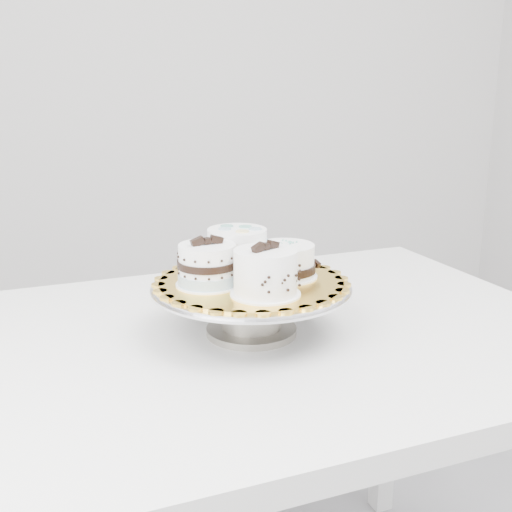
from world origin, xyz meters
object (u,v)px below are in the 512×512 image
object	(u,v)px
cake_swirl	(265,274)
table	(236,374)
cake_ribbon	(286,262)
cake_dots	(237,250)
cake_stand	(251,299)
cake_board	(251,282)
cake_banded	(207,266)

from	to	relation	value
cake_swirl	table	bearing A→B (deg)	80.93
table	cake_ribbon	xyz separation A→B (m)	(0.09, -0.00, 0.20)
table	cake_dots	bearing A→B (deg)	67.03
table	cake_stand	distance (m)	0.14
cake_dots	cake_swirl	bearing A→B (deg)	-95.62
cake_swirl	cake_ribbon	world-z (taller)	cake_swirl
cake_dots	cake_stand	bearing A→B (deg)	-91.95
cake_stand	cake_board	bearing A→B (deg)	-48.81
cake_dots	cake_ribbon	bearing A→B (deg)	-48.21
cake_swirl	cake_dots	world-z (taller)	cake_swirl
cake_ribbon	cake_stand	bearing A→B (deg)	165.10
table	cake_banded	size ratio (longest dim) A/B	11.84
cake_banded	table	bearing A→B (deg)	-1.86
cake_board	cake_stand	bearing A→B (deg)	131.19
cake_swirl	cake_board	bearing A→B (deg)	62.93
table	cake_dots	size ratio (longest dim) A/B	9.97
cake_board	cake_ribbon	size ratio (longest dim) A/B	2.54
cake_stand	cake_dots	size ratio (longest dim) A/B	2.69
cake_swirl	cake_banded	xyz separation A→B (m)	(-0.07, 0.08, -0.00)
cake_stand	cake_ribbon	size ratio (longest dim) A/B	2.77
cake_stand	cake_ribbon	bearing A→B (deg)	1.12
cake_swirl	cake_ribbon	bearing A→B (deg)	25.19
table	cake_board	xyz separation A→B (m)	(0.03, -0.00, 0.17)
table	cake_stand	bearing A→B (deg)	-12.48
cake_swirl	cake_ribbon	xyz separation A→B (m)	(0.07, 0.08, -0.01)
cake_stand	cake_banded	bearing A→B (deg)	179.22
cake_board	cake_swirl	size ratio (longest dim) A/B	2.35
cake_board	cake_banded	world-z (taller)	cake_banded
cake_board	cake_swirl	bearing A→B (deg)	-92.44
cake_dots	table	bearing A→B (deg)	-116.63
table	cake_stand	world-z (taller)	cake_stand
cake_board	cake_swirl	world-z (taller)	cake_swirl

